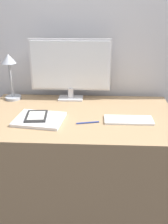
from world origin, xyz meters
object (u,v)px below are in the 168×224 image
object	(u,v)px
keyboard	(129,120)
laptop	(39,119)
desk_lamp	(10,71)
ereader	(36,116)
monitor	(70,68)
pen	(88,123)

from	to	relation	value
keyboard	laptop	distance (m)	0.55
laptop	desk_lamp	world-z (taller)	desk_lamp
laptop	ereader	xyz separation A→B (m)	(-0.02, 0.02, 0.01)
laptop	desk_lamp	size ratio (longest dim) A/B	0.95
keyboard	desk_lamp	world-z (taller)	desk_lamp
monitor	ereader	distance (m)	0.46
monitor	ereader	world-z (taller)	monitor
keyboard	monitor	bearing A→B (deg)	137.88
keyboard	ereader	distance (m)	0.58
laptop	desk_lamp	xyz separation A→B (m)	(-0.27, 0.36, 0.21)
laptop	ereader	distance (m)	0.03
monitor	desk_lamp	xyz separation A→B (m)	(-0.43, -0.02, -0.02)
keyboard	pen	bearing A→B (deg)	-170.05
monitor	ereader	xyz separation A→B (m)	(-0.18, -0.36, -0.22)
pen	keyboard	bearing A→B (deg)	9.95
ereader	pen	bearing A→B (deg)	-6.56
keyboard	pen	xyz separation A→B (m)	(-0.25, -0.04, -0.00)
keyboard	pen	size ratio (longest dim) A/B	2.15
monitor	desk_lamp	world-z (taller)	monitor
ereader	monitor	bearing A→B (deg)	63.51
ereader	pen	world-z (taller)	ereader
monitor	laptop	distance (m)	0.47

